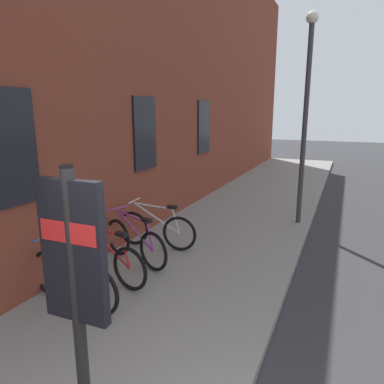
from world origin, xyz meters
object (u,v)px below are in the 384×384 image
(bicycle_by_door, at_px, (107,259))
(bicycle_end_of_row, at_px, (135,242))
(bicycle_beside_lamp, at_px, (156,229))
(bicycle_mid_rack, at_px, (73,280))
(transit_info_sign, at_px, (75,271))
(street_lamp, at_px, (306,103))

(bicycle_by_door, bearing_deg, bicycle_end_of_row, -0.16)
(bicycle_by_door, distance_m, bicycle_beside_lamp, 1.63)
(bicycle_mid_rack, relative_size, transit_info_sign, 0.74)
(bicycle_beside_lamp, distance_m, street_lamp, 4.62)
(bicycle_mid_rack, xyz_separation_m, bicycle_end_of_row, (1.63, -0.00, 0.00))
(bicycle_end_of_row, height_order, bicycle_beside_lamp, same)
(bicycle_beside_lamp, bearing_deg, bicycle_mid_rack, -179.97)
(bicycle_beside_lamp, relative_size, transit_info_sign, 0.74)
(bicycle_by_door, bearing_deg, street_lamp, -28.34)
(bicycle_beside_lamp, bearing_deg, bicycle_by_door, -179.91)
(bicycle_beside_lamp, height_order, street_lamp, street_lamp)
(transit_info_sign, xyz_separation_m, street_lamp, (7.07, -0.80, 1.36))
(transit_info_sign, bearing_deg, bicycle_end_of_row, 26.65)
(bicycle_beside_lamp, distance_m, transit_info_sign, 4.61)
(bicycle_mid_rack, height_order, transit_info_sign, transit_info_sign)
(bicycle_mid_rack, bearing_deg, bicycle_by_door, -0.08)
(bicycle_end_of_row, xyz_separation_m, bicycle_beside_lamp, (0.80, 0.00, 0.00))
(bicycle_beside_lamp, bearing_deg, bicycle_end_of_row, -179.66)
(bicycle_beside_lamp, xyz_separation_m, street_lamp, (2.95, -2.47, 2.57))
(bicycle_beside_lamp, bearing_deg, transit_info_sign, -157.93)
(bicycle_end_of_row, bearing_deg, bicycle_beside_lamp, 0.34)
(bicycle_by_door, bearing_deg, bicycle_beside_lamp, 0.09)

